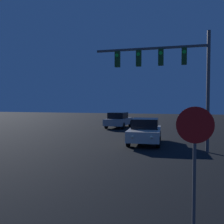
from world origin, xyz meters
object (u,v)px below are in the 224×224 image
object	(u,v)px
car_near	(145,131)
stop_sign	(195,144)
car_far	(118,120)
traffic_signal_mast	(170,68)

from	to	relation	value
car_near	stop_sign	world-z (taller)	stop_sign
stop_sign	car_far	bearing A→B (deg)	108.19
car_near	car_far	world-z (taller)	same
car_near	traffic_signal_mast	xyz separation A→B (m)	(1.62, -1.99, 3.73)
car_far	stop_sign	bearing A→B (deg)	-68.54
car_near	stop_sign	xyz separation A→B (m)	(2.49, -10.74, 1.01)
traffic_signal_mast	stop_sign	bearing A→B (deg)	-84.27
car_far	stop_sign	size ratio (longest dim) A/B	1.75
car_far	traffic_signal_mast	world-z (taller)	traffic_signal_mast
traffic_signal_mast	stop_sign	size ratio (longest dim) A/B	2.48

